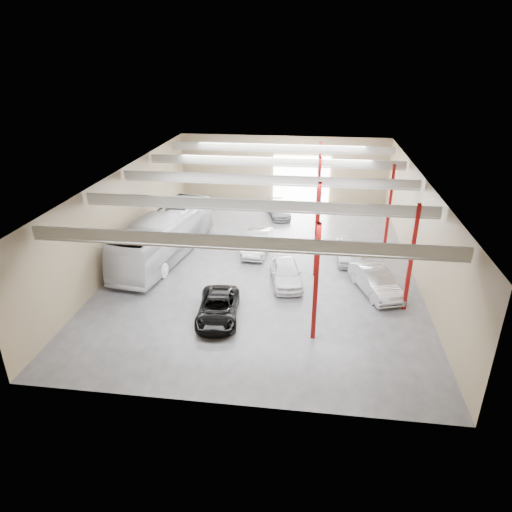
% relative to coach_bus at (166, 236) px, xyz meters
% --- Properties ---
extents(depot_shell, '(22.12, 32.12, 7.06)m').
position_rel_coach_bus_xyz_m(depot_shell, '(8.08, 0.68, 3.15)').
color(depot_shell, '#47474C').
rests_on(depot_shell, ground).
extents(coach_bus, '(4.80, 13.39, 3.65)m').
position_rel_coach_bus_xyz_m(coach_bus, '(0.00, 0.00, 0.00)').
color(coach_bus, silver).
rests_on(coach_bus, ground).
extents(black_sedan, '(2.95, 5.44, 1.45)m').
position_rel_coach_bus_xyz_m(black_sedan, '(5.94, -8.48, -1.10)').
color(black_sedan, black).
rests_on(black_sedan, ground).
extents(car_row_a, '(2.90, 5.25, 1.69)m').
position_rel_coach_bus_xyz_m(car_row_a, '(9.70, -3.28, -0.98)').
color(car_row_a, white).
rests_on(car_row_a, ground).
extents(car_row_b, '(2.08, 5.29, 1.71)m').
position_rel_coach_bus_xyz_m(car_row_b, '(6.99, 1.92, -0.97)').
color(car_row_b, '#B8B8BD').
rests_on(car_row_b, ground).
extents(car_row_c, '(3.00, 4.89, 1.32)m').
position_rel_coach_bus_xyz_m(car_row_c, '(7.97, 10.94, -1.16)').
color(car_row_c, slate).
rests_on(car_row_c, ground).
extents(car_right_near, '(3.45, 5.51, 1.72)m').
position_rel_coach_bus_xyz_m(car_right_near, '(15.79, -3.86, -0.97)').
color(car_right_near, '#A7A8AC').
rests_on(car_right_near, ground).
extents(car_right_far, '(2.06, 4.81, 1.62)m').
position_rel_coach_bus_xyz_m(car_right_far, '(14.31, 1.34, -1.01)').
color(car_right_far, silver).
rests_on(car_right_far, ground).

